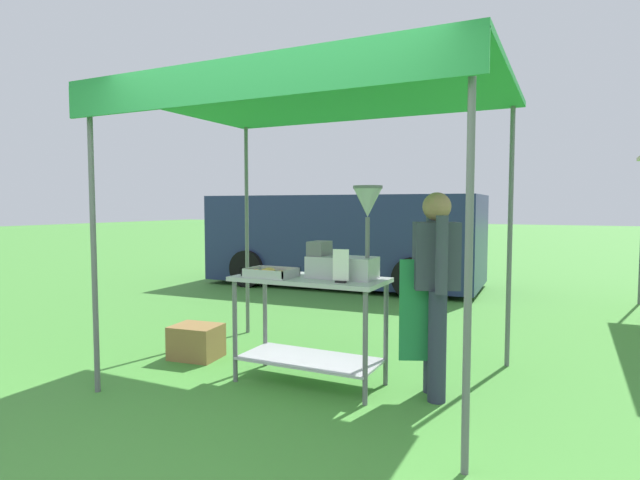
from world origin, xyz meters
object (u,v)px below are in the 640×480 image
Objects in this scene: donut_fryer at (348,247)px; donut_tray at (270,273)px; supply_crate at (196,342)px; vendor at (435,283)px; donut_cart at (310,308)px; menu_sign at (341,268)px; stall_canopy at (315,102)px; van_navy at (345,239)px.

donut_tray is at bearing -164.11° from donut_fryer.
vendor is at bearing 0.04° from supply_crate.
vendor is at bearing 8.52° from donut_cart.
menu_sign is 1.92m from supply_crate.
donut_tray is (-0.31, -0.21, -1.44)m from stall_canopy.
menu_sign is (0.67, -0.05, 0.08)m from donut_tray.
donut_tray reaches higher than donut_cart.
supply_crate is at bearing -179.96° from vendor.
van_navy reaches higher than menu_sign.
van_navy reaches higher than vendor.
van_navy is (-1.55, 5.23, -0.06)m from donut_tray.
donut_fryer is at bearing 99.87° from menu_sign.
van_navy is (-1.86, 5.01, -1.50)m from stall_canopy.
vendor is (1.02, 0.05, -1.47)m from stall_canopy.
stall_canopy reaches higher than menu_sign.
menu_sign is 5.72m from van_navy.
donut_cart reaches higher than supply_crate.
menu_sign is (0.36, -0.26, -1.35)m from stall_canopy.
van_navy is at bearing 96.04° from supply_crate.
supply_crate is at bearing 173.56° from donut_cart.
donut_fryer is at bearing -5.87° from stall_canopy.
donut_tray is 0.08× the size of van_navy.
van_navy is (-0.53, 4.96, 0.71)m from supply_crate.
van_navy reaches higher than donut_cart.
stall_canopy is 1.42m from menu_sign.
vendor reaches higher than menu_sign.
stall_canopy is 6.28× the size of supply_crate.
donut_fryer is at bearing -172.92° from vendor.
donut_cart is 1.43m from supply_crate.
stall_canopy is 1.93× the size of vendor.
stall_canopy is at bearing 174.13° from donut_fryer.
vendor is at bearing 3.06° from stall_canopy.
stall_canopy is 1.73m from donut_cart.
supply_crate is at bearing 177.04° from donut_fryer.
stall_canopy reaches higher than supply_crate.
stall_canopy is 2.58m from supply_crate.
donut_fryer is (0.32, 0.07, 0.52)m from donut_cart.
donut_tray is 0.68m from menu_sign.
stall_canopy is 2.42× the size of donut_cart.
menu_sign is at bearing -154.48° from vendor.
donut_cart is at bearing -69.99° from van_navy.
stall_canopy reaches higher than vendor.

